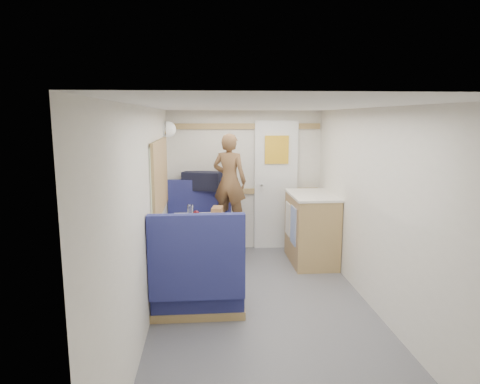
{
  "coord_description": "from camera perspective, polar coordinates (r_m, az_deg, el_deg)",
  "views": [
    {
      "loc": [
        -0.56,
        -3.83,
        1.91
      ],
      "look_at": [
        -0.18,
        0.9,
        1.07
      ],
      "focal_mm": 32.0,
      "sensor_mm": 36.0,
      "label": 1
    }
  ],
  "objects": [
    {
      "name": "bread_loaf",
      "position": [
        5.28,
        -3.06,
        -2.52
      ],
      "size": [
        0.16,
        0.24,
        0.09
      ],
      "primitive_type": "cube",
      "rotation": [
        0.0,
        0.0,
        -0.16
      ],
      "color": "olive",
      "rests_on": "dinette_table"
    },
    {
      "name": "cheese_block",
      "position": [
        4.74,
        -5.04,
        -4.13
      ],
      "size": [
        0.11,
        0.09,
        0.03
      ],
      "primitive_type": "cube",
      "rotation": [
        0.0,
        0.0,
        -0.34
      ],
      "color": "#D5C47B",
      "rests_on": "tray"
    },
    {
      "name": "tumbler_mid",
      "position": [
        5.33,
        -6.64,
        -2.34
      ],
      "size": [
        0.07,
        0.07,
        0.12
      ],
      "primitive_type": "cylinder",
      "color": "silver",
      "rests_on": "dinette_table"
    },
    {
      "name": "wall_right",
      "position": [
        4.27,
        18.4,
        -2.83
      ],
      "size": [
        0.02,
        4.5,
        2.0
      ],
      "primitive_type": "cube",
      "color": "silver",
      "rests_on": "floor"
    },
    {
      "name": "person",
      "position": [
        5.64,
        -1.42,
        1.48
      ],
      "size": [
        0.54,
        0.46,
        1.25
      ],
      "primitive_type": "imported",
      "rotation": [
        0.0,
        0.0,
        2.73
      ],
      "color": "brown",
      "rests_on": "bench_far"
    },
    {
      "name": "beer_glass",
      "position": [
        4.9,
        -2.93,
        -3.46
      ],
      "size": [
        0.07,
        0.07,
        0.1
      ],
      "primitive_type": "cylinder",
      "color": "#955315",
      "rests_on": "dinette_table"
    },
    {
      "name": "side_window",
      "position": [
        4.9,
        -10.68,
        2.08
      ],
      "size": [
        0.04,
        1.3,
        0.72
      ],
      "primitive_type": "cube",
      "color": "#B3BEA1",
      "rests_on": "wall_left"
    },
    {
      "name": "ledge",
      "position": [
        6.04,
        -5.41,
        0.12
      ],
      "size": [
        0.9,
        0.14,
        0.04
      ],
      "primitive_type": "cube",
      "color": "olive",
      "rests_on": "bench_far"
    },
    {
      "name": "salt_grinder",
      "position": [
        4.9,
        -6.45,
        -3.53
      ],
      "size": [
        0.04,
        0.04,
        0.1
      ],
      "primitive_type": "cylinder",
      "color": "silver",
      "rests_on": "dinette_table"
    },
    {
      "name": "bench_far",
      "position": [
        5.91,
        -5.35,
        -5.85
      ],
      "size": [
        0.9,
        0.59,
        1.05
      ],
      "color": "navy",
      "rests_on": "floor"
    },
    {
      "name": "orange_fruit",
      "position": [
        4.71,
        -3.36,
        -4.0
      ],
      "size": [
        0.07,
        0.07,
        0.07
      ],
      "primitive_type": "sphere",
      "color": "#DA5D09",
      "rests_on": "tray"
    },
    {
      "name": "bench_near",
      "position": [
        4.28,
        -5.63,
        -12.16
      ],
      "size": [
        0.9,
        0.59,
        1.05
      ],
      "color": "navy",
      "rests_on": "floor"
    },
    {
      "name": "floor",
      "position": [
        4.31,
        3.45,
        -16.3
      ],
      "size": [
        4.5,
        4.5,
        0.0
      ],
      "primitive_type": "plane",
      "color": "#515156",
      "rests_on": "ground"
    },
    {
      "name": "galley_counter",
      "position": [
        5.73,
        9.46,
        -4.73
      ],
      "size": [
        0.57,
        0.92,
        0.92
      ],
      "color": "olive",
      "rests_on": "floor"
    },
    {
      "name": "pepper_grinder",
      "position": [
        4.89,
        -5.57,
        -3.56
      ],
      "size": [
        0.04,
        0.04,
        0.1
      ],
      "primitive_type": "cylinder",
      "color": "black",
      "rests_on": "dinette_table"
    },
    {
      "name": "oak_trim_high",
      "position": [
        6.08,
        0.67,
        8.76
      ],
      "size": [
        2.15,
        0.02,
        0.08
      ],
      "primitive_type": "cube",
      "color": "olive",
      "rests_on": "wall_back"
    },
    {
      "name": "rear_door",
      "position": [
        6.2,
        4.8,
        1.25
      ],
      "size": [
        0.62,
        0.12,
        1.86
      ],
      "color": "white",
      "rests_on": "wall_back"
    },
    {
      "name": "ceiling",
      "position": [
        3.87,
        3.76,
        11.32
      ],
      "size": [
        4.5,
        4.5,
        0.0
      ],
      "primitive_type": "plane",
      "rotation": [
        3.14,
        0.0,
        0.0
      ],
      "color": "silver",
      "rests_on": "wall_back"
    },
    {
      "name": "tumbler_left",
      "position": [
        4.68,
        -7.04,
        -4.08
      ],
      "size": [
        0.07,
        0.07,
        0.12
      ],
      "primitive_type": "cylinder",
      "color": "white",
      "rests_on": "dinette_table"
    },
    {
      "name": "duffel_bag",
      "position": [
        6.01,
        -5.07,
        1.5
      ],
      "size": [
        0.58,
        0.4,
        0.25
      ],
      "primitive_type": "cube",
      "rotation": [
        0.0,
        0.0,
        -0.31
      ],
      "color": "black",
      "rests_on": "ledge"
    },
    {
      "name": "oak_trim_low",
      "position": [
        6.17,
        0.65,
        0.1
      ],
      "size": [
        2.15,
        0.02,
        0.08
      ],
      "primitive_type": "cube",
      "color": "olive",
      "rests_on": "wall_back"
    },
    {
      "name": "wall_left",
      "position": [
        3.97,
        -12.35,
        -3.48
      ],
      "size": [
        0.02,
        4.5,
        2.0
      ],
      "primitive_type": "cube",
      "color": "silver",
      "rests_on": "floor"
    },
    {
      "name": "dinette_table",
      "position": [
        5.01,
        -5.51,
        -5.61
      ],
      "size": [
        0.62,
        0.92,
        0.72
      ],
      "color": "white",
      "rests_on": "floor"
    },
    {
      "name": "dome_light",
      "position": [
        5.7,
        -9.55,
        8.24
      ],
      "size": [
        0.2,
        0.2,
        0.2
      ],
      "primitive_type": "sphere",
      "color": "white",
      "rests_on": "wall_left"
    },
    {
      "name": "wine_glass",
      "position": [
        4.76,
        -5.88,
        -3.0
      ],
      "size": [
        0.08,
        0.08,
        0.17
      ],
      "color": "white",
      "rests_on": "dinette_table"
    },
    {
      "name": "tray",
      "position": [
        4.88,
        -4.51,
        -4.03
      ],
      "size": [
        0.3,
        0.38,
        0.02
      ],
      "primitive_type": "cube",
      "rotation": [
        0.0,
        0.0,
        -0.07
      ],
      "color": "white",
      "rests_on": "dinette_table"
    },
    {
      "name": "wall_back",
      "position": [
        6.17,
        0.64,
        1.5
      ],
      "size": [
        2.2,
        0.02,
        2.0
      ],
      "primitive_type": "cube",
      "color": "silver",
      "rests_on": "floor"
    }
  ]
}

